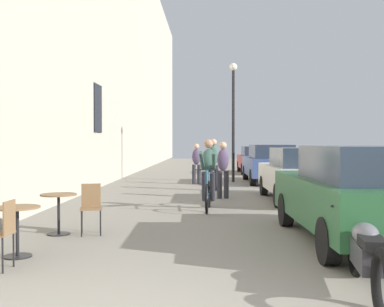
{
  "coord_description": "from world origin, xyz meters",
  "views": [
    {
      "loc": [
        0.73,
        -3.78,
        1.63
      ],
      "look_at": [
        0.11,
        14.37,
        1.21
      ],
      "focal_mm": 44.22,
      "sensor_mm": 36.0,
      "label": 1
    }
  ],
  "objects_px": {
    "parked_car_second": "(300,174)",
    "parked_motorcycle": "(367,256)",
    "street_lamp": "(233,107)",
    "parked_car_fourth": "(255,159)",
    "cafe_table_near": "(17,221)",
    "cafe_table_mid": "(59,205)",
    "pedestrian_mid": "(214,161)",
    "cafe_chair_near_toward_street": "(1,230)",
    "parked_car_third": "(269,163)",
    "pedestrian_near": "(223,167)",
    "cafe_chair_mid_toward_street": "(91,205)",
    "parked_car_nearest": "(357,193)",
    "cyclist_on_bicycle": "(208,176)",
    "pedestrian_far": "(196,161)"
  },
  "relations": [
    {
      "from": "cafe_table_near",
      "to": "pedestrian_mid",
      "type": "xyz_separation_m",
      "value": [
        2.9,
        9.41,
        0.47
      ]
    },
    {
      "from": "parked_car_fourth",
      "to": "pedestrian_mid",
      "type": "bearing_deg",
      "value": -104.41
    },
    {
      "from": "cyclist_on_bicycle",
      "to": "parked_motorcycle",
      "type": "height_order",
      "value": "cyclist_on_bicycle"
    },
    {
      "from": "parked_car_second",
      "to": "parked_car_fourth",
      "type": "distance_m",
      "value": 11.89
    },
    {
      "from": "street_lamp",
      "to": "parked_car_third",
      "type": "relative_size",
      "value": 1.12
    },
    {
      "from": "cyclist_on_bicycle",
      "to": "cafe_table_mid",
      "type": "bearing_deg",
      "value": -129.4
    },
    {
      "from": "cafe_chair_mid_toward_street",
      "to": "pedestrian_far",
      "type": "distance_m",
      "value": 10.19
    },
    {
      "from": "parked_car_second",
      "to": "parked_motorcycle",
      "type": "height_order",
      "value": "parked_car_second"
    },
    {
      "from": "cyclist_on_bicycle",
      "to": "pedestrian_far",
      "type": "height_order",
      "value": "cyclist_on_bicycle"
    },
    {
      "from": "street_lamp",
      "to": "parked_car_second",
      "type": "relative_size",
      "value": 1.16
    },
    {
      "from": "street_lamp",
      "to": "parked_car_fourth",
      "type": "xyz_separation_m",
      "value": [
        1.47,
        5.48,
        -2.37
      ]
    },
    {
      "from": "parked_car_nearest",
      "to": "parked_car_fourth",
      "type": "height_order",
      "value": "parked_car_nearest"
    },
    {
      "from": "cafe_table_mid",
      "to": "parked_car_second",
      "type": "distance_m",
      "value": 7.14
    },
    {
      "from": "pedestrian_near",
      "to": "pedestrian_far",
      "type": "relative_size",
      "value": 1.04
    },
    {
      "from": "cafe_table_mid",
      "to": "pedestrian_far",
      "type": "bearing_deg",
      "value": 77.79
    },
    {
      "from": "cafe_table_near",
      "to": "cafe_table_mid",
      "type": "xyz_separation_m",
      "value": [
        0.07,
        1.65,
        0.0
      ]
    },
    {
      "from": "cafe_table_near",
      "to": "pedestrian_mid",
      "type": "relative_size",
      "value": 0.41
    },
    {
      "from": "parked_car_second",
      "to": "street_lamp",
      "type": "bearing_deg",
      "value": 103.18
    },
    {
      "from": "pedestrian_mid",
      "to": "parked_motorcycle",
      "type": "relative_size",
      "value": 0.82
    },
    {
      "from": "cafe_chair_mid_toward_street",
      "to": "parked_car_third",
      "type": "xyz_separation_m",
      "value": [
        4.56,
        10.84,
        0.28
      ]
    },
    {
      "from": "cyclist_on_bicycle",
      "to": "parked_car_third",
      "type": "bearing_deg",
      "value": 72.17
    },
    {
      "from": "pedestrian_far",
      "to": "pedestrian_near",
      "type": "bearing_deg",
      "value": -79.11
    },
    {
      "from": "cafe_table_mid",
      "to": "cafe_table_near",
      "type": "bearing_deg",
      "value": -92.33
    },
    {
      "from": "cafe_table_near",
      "to": "street_lamp",
      "type": "bearing_deg",
      "value": 73.85
    },
    {
      "from": "cafe_table_mid",
      "to": "parked_car_second",
      "type": "relative_size",
      "value": 0.17
    },
    {
      "from": "parked_car_fourth",
      "to": "pedestrian_near",
      "type": "bearing_deg",
      "value": -100.4
    },
    {
      "from": "cafe_chair_near_toward_street",
      "to": "street_lamp",
      "type": "relative_size",
      "value": 0.18
    },
    {
      "from": "cafe_chair_near_toward_street",
      "to": "parked_car_fourth",
      "type": "bearing_deg",
      "value": 74.95
    },
    {
      "from": "pedestrian_mid",
      "to": "pedestrian_far",
      "type": "xyz_separation_m",
      "value": [
        -0.64,
        2.37,
        -0.1
      ]
    },
    {
      "from": "cafe_table_near",
      "to": "cafe_chair_mid_toward_street",
      "type": "height_order",
      "value": "cafe_chair_mid_toward_street"
    },
    {
      "from": "cafe_table_near",
      "to": "cafe_table_mid",
      "type": "bearing_deg",
      "value": 87.67
    },
    {
      "from": "street_lamp",
      "to": "parked_car_fourth",
      "type": "relative_size",
      "value": 1.21
    },
    {
      "from": "pedestrian_near",
      "to": "pedestrian_mid",
      "type": "xyz_separation_m",
      "value": [
        -0.25,
        2.24,
        0.06
      ]
    },
    {
      "from": "parked_car_third",
      "to": "parked_car_second",
      "type": "bearing_deg",
      "value": -89.43
    },
    {
      "from": "cafe_chair_near_toward_street",
      "to": "parked_car_second",
      "type": "height_order",
      "value": "parked_car_second"
    },
    {
      "from": "parked_motorcycle",
      "to": "pedestrian_far",
      "type": "bearing_deg",
      "value": 99.37
    },
    {
      "from": "cafe_chair_near_toward_street",
      "to": "parked_motorcycle",
      "type": "xyz_separation_m",
      "value": [
        4.37,
        -0.77,
        -0.11
      ]
    },
    {
      "from": "street_lamp",
      "to": "parked_motorcycle",
      "type": "xyz_separation_m",
      "value": [
        0.69,
        -14.4,
        -2.7
      ]
    },
    {
      "from": "pedestrian_near",
      "to": "parked_car_second",
      "type": "relative_size",
      "value": 0.39
    },
    {
      "from": "cafe_chair_near_toward_street",
      "to": "parked_car_third",
      "type": "height_order",
      "value": "parked_car_third"
    },
    {
      "from": "cafe_table_near",
      "to": "pedestrian_near",
      "type": "distance_m",
      "value": 7.83
    },
    {
      "from": "cafe_table_near",
      "to": "cafe_table_mid",
      "type": "relative_size",
      "value": 1.0
    },
    {
      "from": "pedestrian_mid",
      "to": "parked_car_second",
      "type": "relative_size",
      "value": 0.42
    },
    {
      "from": "cafe_table_near",
      "to": "cyclist_on_bicycle",
      "type": "relative_size",
      "value": 0.41
    },
    {
      "from": "cyclist_on_bicycle",
      "to": "cafe_chair_mid_toward_street",
      "type": "bearing_deg",
      "value": -123.53
    },
    {
      "from": "pedestrian_mid",
      "to": "parked_car_nearest",
      "type": "xyz_separation_m",
      "value": [
        2.22,
        -8.33,
        -0.17
      ]
    },
    {
      "from": "parked_car_fourth",
      "to": "pedestrian_far",
      "type": "bearing_deg",
      "value": -113.95
    },
    {
      "from": "cafe_chair_mid_toward_street",
      "to": "parked_car_nearest",
      "type": "height_order",
      "value": "parked_car_nearest"
    },
    {
      "from": "street_lamp",
      "to": "parked_car_nearest",
      "type": "xyz_separation_m",
      "value": [
        1.36,
        -11.88,
        -2.29
      ]
    },
    {
      "from": "pedestrian_mid",
      "to": "cafe_chair_near_toward_street",
      "type": "bearing_deg",
      "value": -105.62
    }
  ]
}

